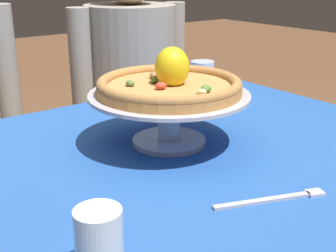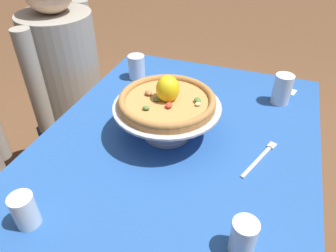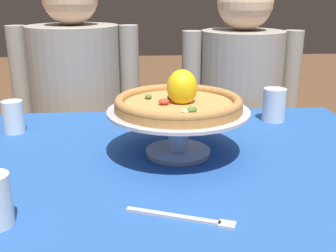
{
  "view_description": "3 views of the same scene",
  "coord_description": "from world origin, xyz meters",
  "px_view_note": "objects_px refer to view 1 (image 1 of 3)",
  "views": [
    {
      "loc": [
        -0.59,
        -0.73,
        1.16
      ],
      "look_at": [
        0.02,
        0.06,
        0.8
      ],
      "focal_mm": 48.24,
      "sensor_mm": 36.0,
      "label": 1
    },
    {
      "loc": [
        -0.83,
        -0.26,
        1.48
      ],
      "look_at": [
        -0.0,
        0.04,
        0.81
      ],
      "focal_mm": 33.87,
      "sensor_mm": 36.0,
      "label": 2
    },
    {
      "loc": [
        -0.08,
        -0.97,
        1.18
      ],
      "look_at": [
        -0.01,
        0.09,
        0.83
      ],
      "focal_mm": 44.32,
      "sensor_mm": 36.0,
      "label": 3
    }
  ],
  "objects_px": {
    "water_glass_back_right": "(202,80)",
    "water_glass_front_left": "(100,249)",
    "diner_right": "(133,112)",
    "pizza_stand": "(169,108)",
    "pizza": "(170,84)",
    "dinner_fork": "(276,199)"
  },
  "relations": [
    {
      "from": "water_glass_back_right",
      "to": "water_glass_front_left",
      "type": "bearing_deg",
      "value": -139.91
    },
    {
      "from": "water_glass_back_right",
      "to": "diner_right",
      "type": "distance_m",
      "value": 0.44
    },
    {
      "from": "diner_right",
      "to": "pizza_stand",
      "type": "bearing_deg",
      "value": -116.36
    },
    {
      "from": "pizza",
      "to": "dinner_fork",
      "type": "distance_m",
      "value": 0.36
    },
    {
      "from": "water_glass_back_right",
      "to": "diner_right",
      "type": "relative_size",
      "value": 0.09
    },
    {
      "from": "pizza_stand",
      "to": "pizza",
      "type": "height_order",
      "value": "pizza"
    },
    {
      "from": "dinner_fork",
      "to": "diner_right",
      "type": "height_order",
      "value": "diner_right"
    },
    {
      "from": "water_glass_back_right",
      "to": "pizza_stand",
      "type": "bearing_deg",
      "value": -141.55
    },
    {
      "from": "pizza",
      "to": "dinner_fork",
      "type": "height_order",
      "value": "pizza"
    },
    {
      "from": "water_glass_back_right",
      "to": "dinner_fork",
      "type": "distance_m",
      "value": 0.71
    },
    {
      "from": "water_glass_front_left",
      "to": "diner_right",
      "type": "distance_m",
      "value": 1.23
    },
    {
      "from": "dinner_fork",
      "to": "pizza_stand",
      "type": "bearing_deg",
      "value": 87.07
    },
    {
      "from": "pizza_stand",
      "to": "diner_right",
      "type": "relative_size",
      "value": 0.3
    },
    {
      "from": "pizza",
      "to": "water_glass_front_left",
      "type": "relative_size",
      "value": 3.27
    },
    {
      "from": "pizza_stand",
      "to": "water_glass_back_right",
      "type": "bearing_deg",
      "value": 38.45
    },
    {
      "from": "water_glass_front_left",
      "to": "pizza_stand",
      "type": "bearing_deg",
      "value": 41.56
    },
    {
      "from": "pizza_stand",
      "to": "pizza",
      "type": "bearing_deg",
      "value": -2.12
    },
    {
      "from": "water_glass_front_left",
      "to": "dinner_fork",
      "type": "bearing_deg",
      "value": -1.21
    },
    {
      "from": "pizza_stand",
      "to": "water_glass_back_right",
      "type": "xyz_separation_m",
      "value": [
        0.35,
        0.28,
        -0.04
      ]
    },
    {
      "from": "pizza_stand",
      "to": "water_glass_front_left",
      "type": "xyz_separation_m",
      "value": [
        -0.37,
        -0.33,
        -0.04
      ]
    },
    {
      "from": "water_glass_back_right",
      "to": "water_glass_front_left",
      "type": "relative_size",
      "value": 1.09
    },
    {
      "from": "dinner_fork",
      "to": "pizza",
      "type": "bearing_deg",
      "value": 86.91
    }
  ]
}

